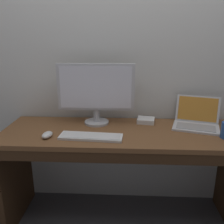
# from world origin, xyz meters

# --- Properties ---
(ground_plane) EXTENTS (14.00, 14.00, 0.00)m
(ground_plane) POSITION_xyz_m (0.00, 0.00, 0.00)
(ground_plane) COLOR #4C4C51
(back_wall) EXTENTS (3.75, 0.04, 2.84)m
(back_wall) POSITION_xyz_m (0.00, 0.32, 1.42)
(back_wall) COLOR silver
(back_wall) RESTS_ON ground
(desk) EXTENTS (1.74, 0.58, 0.76)m
(desk) POSITION_xyz_m (0.00, -0.01, 0.53)
(desk) COLOR brown
(desk) RESTS_ON ground
(laptop_silver) EXTENTS (0.38, 0.34, 0.21)m
(laptop_silver) POSITION_xyz_m (0.54, 0.11, 0.80)
(laptop_silver) COLOR silver
(laptop_silver) RESTS_ON desk
(external_monitor) EXTENTS (0.57, 0.19, 0.46)m
(external_monitor) POSITION_xyz_m (-0.21, 0.14, 1.02)
(external_monitor) COLOR #B7B7BC
(external_monitor) RESTS_ON desk
(wired_keyboard) EXTENTS (0.43, 0.16, 0.02)m
(wired_keyboard) POSITION_xyz_m (-0.21, -0.14, 0.77)
(wired_keyboard) COLOR white
(wired_keyboard) RESTS_ON desk
(computer_mouse) EXTENTS (0.08, 0.11, 0.04)m
(computer_mouse) POSITION_xyz_m (-0.51, -0.14, 0.78)
(computer_mouse) COLOR white
(computer_mouse) RESTS_ON desk
(external_drive_box) EXTENTS (0.15, 0.14, 0.04)m
(external_drive_box) POSITION_xyz_m (0.18, 0.19, 0.78)
(external_drive_box) COLOR silver
(external_drive_box) RESTS_ON desk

